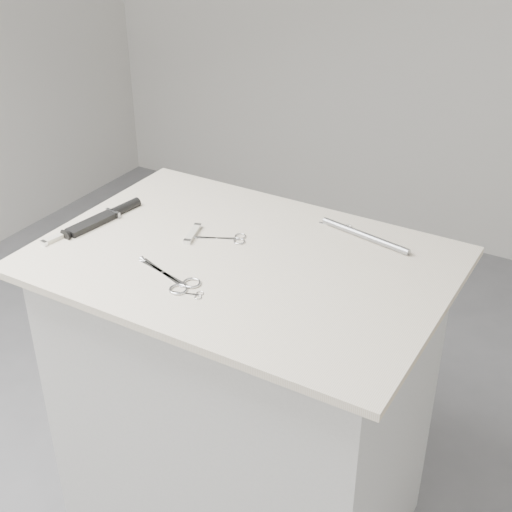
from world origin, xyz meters
The scene contains 10 objects.
plinth centered at (0.00, 0.00, 0.45)m, with size 0.90×0.60×0.90m, color silver.
display_board centered at (0.00, 0.00, 0.91)m, with size 1.00×0.70×0.02m, color beige.
large_shears centered at (-0.07, -0.17, 0.92)m, with size 0.19×0.10×0.01m.
embroidery_scissors_a centered at (-0.07, 0.06, 0.92)m, with size 0.13×0.09×0.00m.
embroidery_scissors_b centered at (0.14, 0.27, 0.92)m, with size 0.09×0.04×0.00m.
tiny_scissors centered at (-0.01, -0.20, 0.92)m, with size 0.08×0.04×0.00m.
sheathed_knife centered at (-0.42, -0.01, 0.93)m, with size 0.07×0.24×0.03m.
pocket_knife_a centered at (-0.17, 0.03, 0.93)m, with size 0.05×0.10×0.01m.
pocket_knife_b centered at (-0.46, -0.16, 0.93)m, with size 0.03×0.09×0.01m.
metal_rail centered at (0.22, 0.24, 0.93)m, with size 0.02×0.02×0.26m, color gray.
Camera 1 is at (0.79, -1.28, 1.80)m, focal length 50.00 mm.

